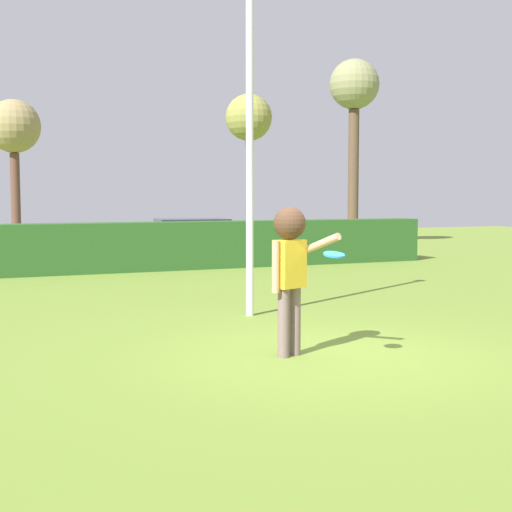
{
  "coord_description": "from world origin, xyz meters",
  "views": [
    {
      "loc": [
        -4.32,
        -7.58,
        1.93
      ],
      "look_at": [
        -0.45,
        1.16,
        1.15
      ],
      "focal_mm": 50.52,
      "sensor_mm": 36.0,
      "label": 1
    }
  ],
  "objects_px": {
    "maple_tree": "(249,121)",
    "oak_tree": "(14,130)",
    "lamppost": "(250,121)",
    "person": "(290,258)",
    "birch_tree": "(354,95)",
    "frisbee": "(334,255)",
    "parked_car_silver": "(192,236)"
  },
  "relations": [
    {
      "from": "person",
      "to": "frisbee",
      "type": "relative_size",
      "value": 7.44
    },
    {
      "from": "person",
      "to": "parked_car_silver",
      "type": "relative_size",
      "value": 0.42
    },
    {
      "from": "birch_tree",
      "to": "maple_tree",
      "type": "bearing_deg",
      "value": 178.94
    },
    {
      "from": "maple_tree",
      "to": "frisbee",
      "type": "bearing_deg",
      "value": -110.41
    },
    {
      "from": "person",
      "to": "frisbee",
      "type": "height_order",
      "value": "person"
    },
    {
      "from": "person",
      "to": "maple_tree",
      "type": "bearing_deg",
      "value": 68.23
    },
    {
      "from": "lamppost",
      "to": "parked_car_silver",
      "type": "relative_size",
      "value": 1.3
    },
    {
      "from": "maple_tree",
      "to": "oak_tree",
      "type": "bearing_deg",
      "value": 167.38
    },
    {
      "from": "person",
      "to": "birch_tree",
      "type": "distance_m",
      "value": 21.12
    },
    {
      "from": "person",
      "to": "birch_tree",
      "type": "height_order",
      "value": "birch_tree"
    },
    {
      "from": "maple_tree",
      "to": "parked_car_silver",
      "type": "bearing_deg",
      "value": -135.91
    },
    {
      "from": "lamppost",
      "to": "maple_tree",
      "type": "height_order",
      "value": "maple_tree"
    },
    {
      "from": "person",
      "to": "maple_tree",
      "type": "height_order",
      "value": "maple_tree"
    },
    {
      "from": "parked_car_silver",
      "to": "lamppost",
      "type": "bearing_deg",
      "value": -104.04
    },
    {
      "from": "person",
      "to": "maple_tree",
      "type": "relative_size",
      "value": 0.31
    },
    {
      "from": "lamppost",
      "to": "maple_tree",
      "type": "bearing_deg",
      "value": 66.75
    },
    {
      "from": "person",
      "to": "lamppost",
      "type": "height_order",
      "value": "lamppost"
    },
    {
      "from": "maple_tree",
      "to": "oak_tree",
      "type": "relative_size",
      "value": 1.08
    },
    {
      "from": "parked_car_silver",
      "to": "oak_tree",
      "type": "height_order",
      "value": "oak_tree"
    },
    {
      "from": "maple_tree",
      "to": "person",
      "type": "bearing_deg",
      "value": -111.77
    },
    {
      "from": "person",
      "to": "oak_tree",
      "type": "relative_size",
      "value": 0.34
    },
    {
      "from": "frisbee",
      "to": "maple_tree",
      "type": "bearing_deg",
      "value": 69.59
    },
    {
      "from": "person",
      "to": "parked_car_silver",
      "type": "height_order",
      "value": "person"
    },
    {
      "from": "person",
      "to": "parked_car_silver",
      "type": "distance_m",
      "value": 14.39
    },
    {
      "from": "frisbee",
      "to": "oak_tree",
      "type": "relative_size",
      "value": 0.05
    },
    {
      "from": "maple_tree",
      "to": "birch_tree",
      "type": "xyz_separation_m",
      "value": [
        4.52,
        -0.08,
        1.21
      ]
    },
    {
      "from": "birch_tree",
      "to": "oak_tree",
      "type": "bearing_deg",
      "value": 171.42
    },
    {
      "from": "birch_tree",
      "to": "person",
      "type": "bearing_deg",
      "value": -123.62
    },
    {
      "from": "lamppost",
      "to": "person",
      "type": "bearing_deg",
      "value": -104.25
    },
    {
      "from": "person",
      "to": "maple_tree",
      "type": "xyz_separation_m",
      "value": [
        6.87,
        17.22,
        3.57
      ]
    },
    {
      "from": "person",
      "to": "birch_tree",
      "type": "bearing_deg",
      "value": 56.38
    },
    {
      "from": "person",
      "to": "birch_tree",
      "type": "relative_size",
      "value": 0.25
    }
  ]
}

